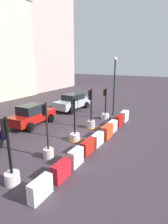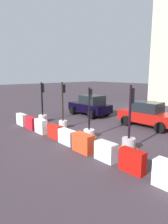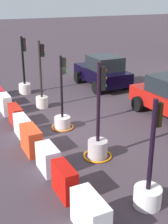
# 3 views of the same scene
# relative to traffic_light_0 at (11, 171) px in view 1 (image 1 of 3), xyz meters

# --- Properties ---
(ground_plane) EXTENTS (120.00, 120.00, 0.00)m
(ground_plane) POSITION_rel_traffic_light_0_xyz_m (5.33, -0.26, -0.61)
(ground_plane) COLOR #3B2F37
(traffic_light_0) EXTENTS (0.64, 0.64, 3.05)m
(traffic_light_0) POSITION_rel_traffic_light_0_xyz_m (0.00, 0.00, 0.00)
(traffic_light_0) COLOR silver
(traffic_light_0) RESTS_ON ground_plane
(traffic_light_1) EXTENTS (0.58, 0.58, 3.15)m
(traffic_light_1) POSITION_rel_traffic_light_0_xyz_m (2.55, 0.10, 0.06)
(traffic_light_1) COLOR beige
(traffic_light_1) RESTS_ON ground_plane
(traffic_light_2) EXTENTS (0.91, 0.91, 2.93)m
(traffic_light_2) POSITION_rel_traffic_light_0_xyz_m (5.23, 0.03, -0.16)
(traffic_light_2) COLOR silver
(traffic_light_2) RESTS_ON ground_plane
(traffic_light_3) EXTENTS (0.95, 0.95, 3.18)m
(traffic_light_3) POSITION_rel_traffic_light_0_xyz_m (7.93, 0.17, -0.05)
(traffic_light_3) COLOR #B4A6AA
(traffic_light_3) RESTS_ON ground_plane
(traffic_light_4) EXTENTS (0.71, 0.71, 2.86)m
(traffic_light_4) POSITION_rel_traffic_light_0_xyz_m (10.69, 0.08, -0.08)
(traffic_light_4) COLOR silver
(traffic_light_4) RESTS_ON ground_plane
(construction_barrier_0) EXTENTS (1.08, 0.37, 0.83)m
(construction_barrier_0) POSITION_rel_traffic_light_0_xyz_m (-0.08, -1.68, -0.19)
(construction_barrier_0) COLOR white
(construction_barrier_0) RESTS_ON ground_plane
(construction_barrier_1) EXTENTS (1.04, 0.38, 0.82)m
(construction_barrier_1) POSITION_rel_traffic_light_0_xyz_m (1.30, -1.66, -0.19)
(construction_barrier_1) COLOR red
(construction_barrier_1) RESTS_ON ground_plane
(construction_barrier_2) EXTENTS (0.97, 0.38, 0.88)m
(construction_barrier_2) POSITION_rel_traffic_light_0_xyz_m (2.59, -1.65, -0.17)
(construction_barrier_2) COLOR white
(construction_barrier_2) RESTS_ON ground_plane
(construction_barrier_3) EXTENTS (1.11, 0.37, 0.79)m
(construction_barrier_3) POSITION_rel_traffic_light_0_xyz_m (4.04, -1.56, -0.21)
(construction_barrier_3) COLOR #B01C12
(construction_barrier_3) RESTS_ON ground_plane
(construction_barrier_4) EXTENTS (1.08, 0.42, 0.78)m
(construction_barrier_4) POSITION_rel_traffic_light_0_xyz_m (5.28, -1.62, -0.22)
(construction_barrier_4) COLOR silver
(construction_barrier_4) RESTS_ON ground_plane
(construction_barrier_5) EXTENTS (1.10, 0.48, 0.89)m
(construction_barrier_5) POSITION_rel_traffic_light_0_xyz_m (6.65, -1.70, -0.16)
(construction_barrier_5) COLOR red
(construction_barrier_5) RESTS_ON ground_plane
(construction_barrier_6) EXTENTS (0.98, 0.48, 0.81)m
(construction_barrier_6) POSITION_rel_traffic_light_0_xyz_m (8.02, -1.61, -0.20)
(construction_barrier_6) COLOR silver
(construction_barrier_6) RESTS_ON ground_plane
(construction_barrier_7) EXTENTS (1.00, 0.37, 0.89)m
(construction_barrier_7) POSITION_rel_traffic_light_0_xyz_m (9.39, -1.64, -0.16)
(construction_barrier_7) COLOR red
(construction_barrier_7) RESTS_ON ground_plane
(construction_barrier_8) EXTENTS (1.13, 0.48, 0.91)m
(construction_barrier_8) POSITION_rel_traffic_light_0_xyz_m (10.89, -1.66, -0.15)
(construction_barrier_8) COLOR white
(construction_barrier_8) RESTS_ON ground_plane
(car_red_compact) EXTENTS (4.22, 2.09, 1.75)m
(car_red_compact) POSITION_rel_traffic_light_0_xyz_m (6.22, 4.78, 0.25)
(car_red_compact) COLOR #A6150F
(car_red_compact) RESTS_ON ground_plane
(car_silver_hatchback) EXTENTS (4.71, 2.44, 1.72)m
(car_silver_hatchback) POSITION_rel_traffic_light_0_xyz_m (12.23, 4.60, 0.27)
(car_silver_hatchback) COLOR #ABADB8
(car_silver_hatchback) RESTS_ON ground_plane
(building_corner_block) EXTENTS (14.53, 6.99, 18.65)m
(building_corner_block) POSITION_rel_traffic_light_0_xyz_m (23.01, 18.64, 8.75)
(building_corner_block) COLOR #B69F98
(building_corner_block) RESTS_ON ground_plane
(street_lamp_post) EXTENTS (0.36, 0.36, 5.55)m
(street_lamp_post) POSITION_rel_traffic_light_0_xyz_m (12.32, -0.10, 2.96)
(street_lamp_post) COLOR black
(street_lamp_post) RESTS_ON ground_plane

